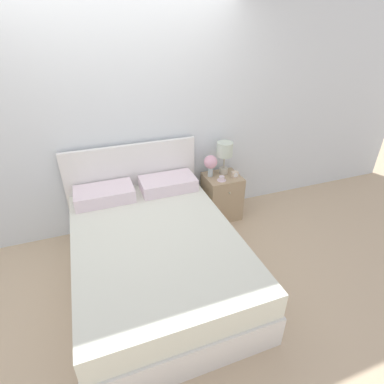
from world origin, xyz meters
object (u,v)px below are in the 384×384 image
object	(u,v)px
table_lamp	(225,152)
alarm_clock	(235,174)
teacup	(222,179)
nightstand	(222,196)
flower_vase	(211,163)
bed	(154,251)

from	to	relation	value
table_lamp	alarm_clock	size ratio (longest dim) A/B	5.27
table_lamp	teacup	xyz separation A→B (m)	(-0.11, -0.17, -0.26)
nightstand	flower_vase	xyz separation A→B (m)	(-0.14, 0.06, 0.46)
flower_vase	bed	bearing A→B (deg)	-139.31
flower_vase	teacup	distance (m)	0.23
bed	flower_vase	bearing A→B (deg)	40.69
nightstand	flower_vase	world-z (taller)	flower_vase
teacup	flower_vase	bearing A→B (deg)	117.25
teacup	table_lamp	bearing A→B (deg)	58.31
bed	teacup	xyz separation A→B (m)	(1.00, 0.64, 0.30)
nightstand	teacup	bearing A→B (deg)	-122.94
teacup	alarm_clock	size ratio (longest dim) A/B	1.40
bed	flower_vase	xyz separation A→B (m)	(0.92, 0.79, 0.45)
teacup	nightstand	bearing A→B (deg)	57.06
flower_vase	alarm_clock	bearing A→B (deg)	-25.08
bed	table_lamp	size ratio (longest dim) A/B	5.05
table_lamp	alarm_clock	world-z (taller)	table_lamp
table_lamp	flower_vase	world-z (taller)	table_lamp
nightstand	teacup	distance (m)	0.33
nightstand	teacup	size ratio (longest dim) A/B	5.32
flower_vase	alarm_clock	world-z (taller)	flower_vase
alarm_clock	nightstand	bearing A→B (deg)	152.30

